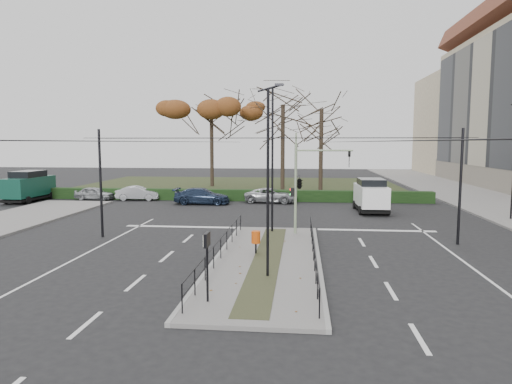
# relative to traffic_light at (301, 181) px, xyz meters

# --- Properties ---
(ground) EXTENTS (140.00, 140.00, 0.00)m
(ground) POSITION_rel_traffic_light_xyz_m (-1.46, -3.36, -3.09)
(ground) COLOR black
(ground) RESTS_ON ground
(median_island) EXTENTS (4.40, 15.00, 0.14)m
(median_island) POSITION_rel_traffic_light_xyz_m (-1.46, -5.86, -3.02)
(median_island) COLOR slate
(median_island) RESTS_ON ground
(sidewalk_east) EXTENTS (8.00, 90.00, 0.14)m
(sidewalk_east) POSITION_rel_traffic_light_xyz_m (16.54, 18.64, -3.02)
(sidewalk_east) COLOR slate
(sidewalk_east) RESTS_ON ground
(park) EXTENTS (38.00, 26.00, 0.10)m
(park) POSITION_rel_traffic_light_xyz_m (-7.46, 28.64, -3.04)
(park) COLOR #242D16
(park) RESTS_ON ground
(hedge) EXTENTS (38.00, 1.00, 1.00)m
(hedge) POSITION_rel_traffic_light_xyz_m (-7.46, 15.24, -2.59)
(hedge) COLOR black
(hedge) RESTS_ON ground
(median_railing) EXTENTS (4.14, 13.24, 0.92)m
(median_railing) POSITION_rel_traffic_light_xyz_m (-1.46, -5.96, -2.12)
(median_railing) COLOR black
(median_railing) RESTS_ON median_island
(catenary) EXTENTS (20.00, 34.00, 6.00)m
(catenary) POSITION_rel_traffic_light_xyz_m (-1.46, -1.74, 0.33)
(catenary) COLOR black
(catenary) RESTS_ON ground
(traffic_light) EXTENTS (3.45, 1.98, 5.08)m
(traffic_light) POSITION_rel_traffic_light_xyz_m (0.00, 0.00, 0.00)
(traffic_light) COLOR gray
(traffic_light) RESTS_ON median_island
(litter_bin) EXTENTS (0.41, 0.41, 1.05)m
(litter_bin) POSITION_rel_traffic_light_xyz_m (-2.05, -4.93, -2.20)
(litter_bin) COLOR black
(litter_bin) RESTS_ON median_island
(info_panel) EXTENTS (0.13, 0.59, 2.26)m
(info_panel) POSITION_rel_traffic_light_xyz_m (-2.96, -11.46, -1.18)
(info_panel) COLOR black
(info_panel) RESTS_ON median_island
(streetlamp_median_near) EXTENTS (0.61, 0.12, 7.28)m
(streetlamp_median_near) POSITION_rel_traffic_light_xyz_m (-1.22, -8.48, 0.75)
(streetlamp_median_near) COLOR black
(streetlamp_median_near) RESTS_ON median_island
(streetlamp_median_far) EXTENTS (0.70, 0.14, 8.38)m
(streetlamp_median_far) POSITION_rel_traffic_light_xyz_m (-1.61, 0.40, 1.31)
(streetlamp_median_far) COLOR black
(streetlamp_median_far) RESTS_ON median_island
(parked_car_first) EXTENTS (3.63, 1.60, 1.21)m
(parked_car_first) POSITION_rel_traffic_light_xyz_m (-18.90, 14.39, -2.49)
(parked_car_first) COLOR #9B9DA2
(parked_car_first) RESTS_ON ground
(parked_car_second) EXTENTS (4.02, 1.76, 1.28)m
(parked_car_second) POSITION_rel_traffic_light_xyz_m (-14.87, 14.64, -2.45)
(parked_car_second) COLOR #9B9DA2
(parked_car_second) RESTS_ON ground
(parked_car_third) EXTENTS (4.78, 1.96, 1.39)m
(parked_car_third) POSITION_rel_traffic_light_xyz_m (-8.46, 12.60, -2.40)
(parked_car_third) COLOR #1B273F
(parked_car_third) RESTS_ON ground
(parked_car_fourth) EXTENTS (4.77, 2.57, 1.27)m
(parked_car_fourth) POSITION_rel_traffic_light_xyz_m (-2.62, 14.15, -2.46)
(parked_car_fourth) COLOR #9B9DA2
(parked_car_fourth) RESTS_ON ground
(white_van) EXTENTS (2.28, 4.84, 2.53)m
(white_van) POSITION_rel_traffic_light_xyz_m (5.29, 9.56, -1.78)
(white_van) COLOR white
(white_van) RESTS_ON ground
(green_van) EXTENTS (2.27, 5.60, 2.74)m
(green_van) POSITION_rel_traffic_light_xyz_m (-24.34, 12.92, -1.68)
(green_van) COLOR #0C372B
(green_van) RESTS_ON ground
(rust_tree) EXTENTS (10.76, 10.76, 11.31)m
(rust_tree) POSITION_rel_traffic_light_xyz_m (-10.57, 27.72, 5.60)
(rust_tree) COLOR black
(rust_tree) RESTS_ON park
(bare_tree_center) EXTENTS (7.79, 7.79, 11.63)m
(bare_tree_center) POSITION_rel_traffic_light_xyz_m (2.11, 24.70, 5.12)
(bare_tree_center) COLOR black
(bare_tree_center) RESTS_ON park
(bare_tree_near) EXTENTS (7.63, 7.63, 12.24)m
(bare_tree_near) POSITION_rel_traffic_light_xyz_m (-2.04, 24.27, 5.55)
(bare_tree_near) COLOR black
(bare_tree_near) RESTS_ON park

